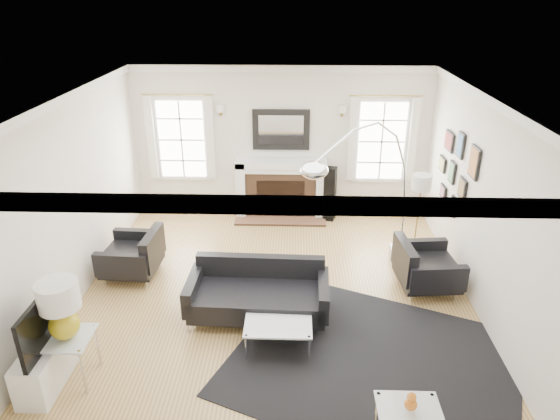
{
  "coord_description": "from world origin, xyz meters",
  "views": [
    {
      "loc": [
        0.26,
        -5.97,
        4.06
      ],
      "look_at": [
        0.06,
        0.3,
        1.23
      ],
      "focal_mm": 32.0,
      "sensor_mm": 36.0,
      "label": 1
    }
  ],
  "objects_px": {
    "armchair_left": "(135,256)",
    "armchair_right": "(424,268)",
    "gourd_lamp": "(60,307)",
    "arc_floor_lamp": "(364,198)",
    "sofa": "(258,293)",
    "coffee_table": "(279,319)",
    "fireplace": "(281,189)"
  },
  "relations": [
    {
      "from": "armchair_left",
      "to": "armchair_right",
      "type": "xyz_separation_m",
      "value": [
        4.28,
        -0.24,
        0.01
      ]
    },
    {
      "from": "gourd_lamp",
      "to": "arc_floor_lamp",
      "type": "bearing_deg",
      "value": 31.95
    },
    {
      "from": "sofa",
      "to": "armchair_right",
      "type": "relative_size",
      "value": 1.89
    },
    {
      "from": "armchair_left",
      "to": "coffee_table",
      "type": "height_order",
      "value": "armchair_left"
    },
    {
      "from": "armchair_left",
      "to": "arc_floor_lamp",
      "type": "bearing_deg",
      "value": -1.1
    },
    {
      "from": "gourd_lamp",
      "to": "sofa",
      "type": "bearing_deg",
      "value": 32.38
    },
    {
      "from": "sofa",
      "to": "arc_floor_lamp",
      "type": "relative_size",
      "value": 0.75
    },
    {
      "from": "armchair_right",
      "to": "gourd_lamp",
      "type": "relative_size",
      "value": 1.44
    },
    {
      "from": "coffee_table",
      "to": "arc_floor_lamp",
      "type": "bearing_deg",
      "value": 51.19
    },
    {
      "from": "arc_floor_lamp",
      "to": "gourd_lamp",
      "type": "bearing_deg",
      "value": -148.05
    },
    {
      "from": "armchair_right",
      "to": "gourd_lamp",
      "type": "bearing_deg",
      "value": -155.62
    },
    {
      "from": "fireplace",
      "to": "arc_floor_lamp",
      "type": "bearing_deg",
      "value": -62.13
    },
    {
      "from": "coffee_table",
      "to": "fireplace",
      "type": "bearing_deg",
      "value": 91.28
    },
    {
      "from": "armchair_left",
      "to": "fireplace",
      "type": "bearing_deg",
      "value": 46.51
    },
    {
      "from": "armchair_right",
      "to": "gourd_lamp",
      "type": "xyz_separation_m",
      "value": [
        -4.34,
        -1.97,
        0.62
      ]
    },
    {
      "from": "armchair_right",
      "to": "arc_floor_lamp",
      "type": "distance_m",
      "value": 1.37
    },
    {
      "from": "armchair_left",
      "to": "armchair_right",
      "type": "relative_size",
      "value": 0.95
    },
    {
      "from": "sofa",
      "to": "gourd_lamp",
      "type": "distance_m",
      "value": 2.45
    },
    {
      "from": "coffee_table",
      "to": "gourd_lamp",
      "type": "distance_m",
      "value": 2.48
    },
    {
      "from": "sofa",
      "to": "gourd_lamp",
      "type": "height_order",
      "value": "gourd_lamp"
    },
    {
      "from": "fireplace",
      "to": "armchair_right",
      "type": "distance_m",
      "value": 3.29
    },
    {
      "from": "gourd_lamp",
      "to": "arc_floor_lamp",
      "type": "height_order",
      "value": "arc_floor_lamp"
    },
    {
      "from": "armchair_left",
      "to": "coffee_table",
      "type": "bearing_deg",
      "value": -33.75
    },
    {
      "from": "fireplace",
      "to": "gourd_lamp",
      "type": "bearing_deg",
      "value": -116.28
    },
    {
      "from": "armchair_left",
      "to": "sofa",
      "type": "bearing_deg",
      "value": -25.78
    },
    {
      "from": "sofa",
      "to": "arc_floor_lamp",
      "type": "xyz_separation_m",
      "value": [
        1.43,
        0.87,
        1.02
      ]
    },
    {
      "from": "armchair_left",
      "to": "armchair_right",
      "type": "distance_m",
      "value": 4.28
    },
    {
      "from": "sofa",
      "to": "coffee_table",
      "type": "bearing_deg",
      "value": -62.49
    },
    {
      "from": "sofa",
      "to": "armchair_left",
      "type": "distance_m",
      "value": 2.15
    },
    {
      "from": "sofa",
      "to": "gourd_lamp",
      "type": "xyz_separation_m",
      "value": [
        -2.0,
        -1.27,
        0.64
      ]
    },
    {
      "from": "armchair_right",
      "to": "coffee_table",
      "type": "distance_m",
      "value": 2.4
    },
    {
      "from": "fireplace",
      "to": "armchair_right",
      "type": "relative_size",
      "value": 1.71
    }
  ]
}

